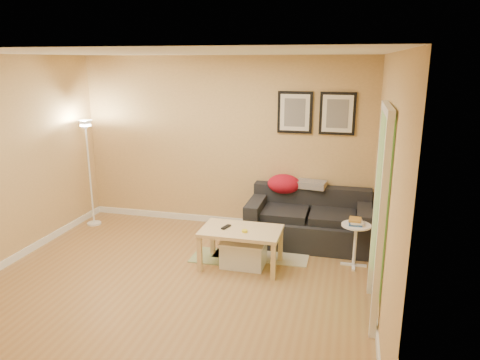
% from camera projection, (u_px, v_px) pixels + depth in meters
% --- Properties ---
extents(floor, '(4.50, 4.50, 0.00)m').
position_uv_depth(floor, '(177.00, 281.00, 5.28)').
color(floor, '#9B7442').
rests_on(floor, ground).
extents(ceiling, '(4.50, 4.50, 0.00)m').
position_uv_depth(ceiling, '(168.00, 53.00, 4.60)').
color(ceiling, white).
rests_on(ceiling, wall_back).
extents(wall_back, '(4.50, 0.00, 4.50)m').
position_uv_depth(wall_back, '(224.00, 143.00, 6.81)').
color(wall_back, tan).
rests_on(wall_back, ground).
extents(wall_front, '(4.50, 0.00, 4.50)m').
position_uv_depth(wall_front, '(61.00, 244.00, 3.07)').
color(wall_front, tan).
rests_on(wall_front, ground).
extents(wall_left, '(0.00, 4.00, 4.00)m').
position_uv_depth(wall_left, '(3.00, 163.00, 5.48)').
color(wall_left, tan).
rests_on(wall_left, ground).
extents(wall_right, '(0.00, 4.00, 4.00)m').
position_uv_depth(wall_right, '(385.00, 188.00, 4.41)').
color(wall_right, tan).
rests_on(wall_right, ground).
extents(baseboard_back, '(4.50, 0.02, 0.10)m').
position_uv_depth(baseboard_back, '(224.00, 220.00, 7.13)').
color(baseboard_back, white).
rests_on(baseboard_back, ground).
extents(baseboard_left, '(0.02, 4.00, 0.10)m').
position_uv_depth(baseboard_left, '(16.00, 257.00, 5.80)').
color(baseboard_left, white).
rests_on(baseboard_left, ground).
extents(baseboard_right, '(0.02, 4.00, 0.10)m').
position_uv_depth(baseboard_right, '(374.00, 301.00, 4.73)').
color(baseboard_right, white).
rests_on(baseboard_right, ground).
extents(sofa, '(1.70, 0.90, 0.75)m').
position_uv_depth(sofa, '(309.00, 218.00, 6.28)').
color(sofa, black).
rests_on(sofa, ground).
extents(red_throw, '(0.48, 0.36, 0.28)m').
position_uv_depth(red_throw, '(284.00, 184.00, 6.54)').
color(red_throw, '#BB1131').
rests_on(red_throw, sofa).
extents(plaid_throw, '(0.45, 0.32, 0.10)m').
position_uv_depth(plaid_throw, '(311.00, 184.00, 6.48)').
color(plaid_throw, tan).
rests_on(plaid_throw, sofa).
extents(framed_print_left, '(0.50, 0.04, 0.60)m').
position_uv_depth(framed_print_left, '(295.00, 112.00, 6.40)').
color(framed_print_left, black).
rests_on(framed_print_left, wall_back).
extents(framed_print_right, '(0.50, 0.04, 0.60)m').
position_uv_depth(framed_print_right, '(337.00, 114.00, 6.26)').
color(framed_print_right, black).
rests_on(framed_print_right, wall_back).
extents(area_rug, '(1.25, 0.85, 0.01)m').
position_uv_depth(area_rug, '(264.00, 249.00, 6.14)').
color(area_rug, beige).
rests_on(area_rug, ground).
extents(green_runner, '(0.70, 0.50, 0.01)m').
position_uv_depth(green_runner, '(219.00, 257.00, 5.90)').
color(green_runner, '#668C4C').
rests_on(green_runner, ground).
extents(coffee_table, '(1.02, 0.66, 0.50)m').
position_uv_depth(coffee_table, '(241.00, 248.00, 5.59)').
color(coffee_table, '#E3C18A').
rests_on(coffee_table, ground).
extents(remote_control, '(0.09, 0.17, 0.02)m').
position_uv_depth(remote_control, '(226.00, 227.00, 5.58)').
color(remote_control, black).
rests_on(remote_control, coffee_table).
extents(tape_roll, '(0.07, 0.07, 0.03)m').
position_uv_depth(tape_roll, '(245.00, 231.00, 5.43)').
color(tape_roll, yellow).
rests_on(tape_roll, coffee_table).
extents(storage_bin, '(0.55, 0.41, 0.34)m').
position_uv_depth(storage_bin, '(244.00, 253.00, 5.63)').
color(storage_bin, white).
rests_on(storage_bin, ground).
extents(side_table, '(0.36, 0.36, 0.56)m').
position_uv_depth(side_table, '(355.00, 245.00, 5.59)').
color(side_table, white).
rests_on(side_table, ground).
extents(book_stack, '(0.21, 0.25, 0.07)m').
position_uv_depth(book_stack, '(356.00, 221.00, 5.53)').
color(book_stack, '#2D5288').
rests_on(book_stack, side_table).
extents(floor_lamp, '(0.22, 0.22, 1.67)m').
position_uv_depth(floor_lamp, '(90.00, 176.00, 6.90)').
color(floor_lamp, white).
rests_on(floor_lamp, ground).
extents(doorway, '(0.12, 1.01, 2.13)m').
position_uv_depth(doorway, '(378.00, 219.00, 4.35)').
color(doorway, white).
rests_on(doorway, ground).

